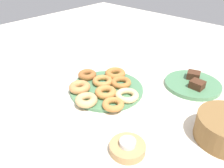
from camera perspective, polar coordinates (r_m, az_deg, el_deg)
The scene contains 16 objects.
ground_plane at distance 0.92m, azimuth -1.37°, elevation -1.61°, with size 2.40×2.40×0.00m, color beige.
donut_plate at distance 0.92m, azimuth -1.37°, elevation -1.28°, with size 0.29×0.29×0.01m, color #4C7F56.
donut_0 at distance 0.99m, azimuth -6.18°, elevation 2.33°, with size 0.08×0.08×0.03m, color #995B2D.
donut_1 at distance 0.80m, azimuth 0.29°, elevation -5.08°, with size 0.08×0.08×0.02m, color #BC7A3D.
donut_2 at distance 0.90m, azimuth -8.05°, elevation -0.78°, with size 0.08×0.08×0.03m, color #C6844C.
donut_3 at distance 0.99m, azimuth 0.81°, elevation 2.61°, with size 0.09×0.09×0.03m, color #AD6B33.
donut_4 at distance 0.93m, azimuth 2.24°, elevation 0.38°, with size 0.08×0.08×0.02m, color #AD6B33.
donut_5 at distance 0.85m, azimuth 3.82°, elevation -2.77°, with size 0.09×0.09×0.02m, color #EABC84.
donut_6 at distance 0.94m, azimuth -2.39°, elevation 0.74°, with size 0.08×0.08×0.02m, color #BC7A3D.
donut_7 at distance 0.87m, azimuth -1.60°, elevation -2.03°, with size 0.08×0.08×0.03m, color #BC7A3D.
donut_8 at distance 0.83m, azimuth -6.39°, elevation -3.96°, with size 0.08×0.08×0.03m, color tan.
cake_plate at distance 1.01m, azimuth 19.40°, elevation -0.07°, with size 0.23×0.23×0.02m, color #4C7F56.
brownie_near at distance 1.03m, azimuth 19.60°, elevation 2.09°, with size 0.05×0.05×0.03m, color #472819.
brownie_far at distance 0.96m, azimuth 20.40°, elevation -0.12°, with size 0.05×0.05×0.03m, color #472819.
candle_holder at distance 0.67m, azimuth 3.86°, elevation -15.56°, with size 0.10×0.10×0.02m, color tan.
tealight at distance 0.66m, azimuth 3.93°, elevation -14.38°, with size 0.05×0.05×0.01m, color silver.
Camera 1 is at (0.56, 0.54, 0.50)m, focal length 36.78 mm.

